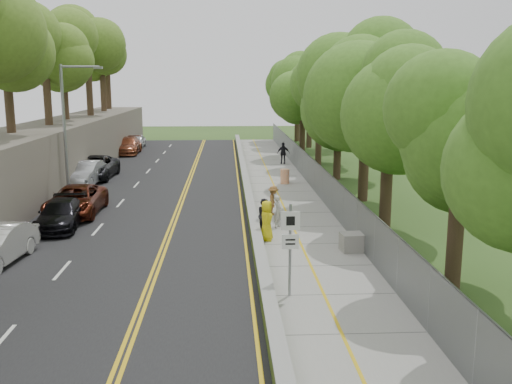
% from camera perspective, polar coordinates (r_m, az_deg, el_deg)
% --- Properties ---
extents(ground, '(140.00, 140.00, 0.00)m').
position_cam_1_polar(ground, '(21.94, -0.24, -7.62)').
color(ground, '#33511E').
rests_on(ground, ground).
extents(road, '(11.20, 66.00, 0.04)m').
position_cam_1_polar(road, '(36.71, -9.80, -0.11)').
color(road, black).
rests_on(road, ground).
extents(sidewalk, '(4.20, 66.00, 0.05)m').
position_cam_1_polar(sidewalk, '(36.61, 2.65, 0.01)').
color(sidewalk, gray).
rests_on(sidewalk, ground).
extents(jersey_barrier, '(0.42, 66.00, 0.60)m').
position_cam_1_polar(jersey_barrier, '(36.41, -0.95, 0.40)').
color(jersey_barrier, '#9DE33A').
rests_on(jersey_barrier, ground).
extents(rock_embankment, '(5.00, 66.00, 4.00)m').
position_cam_1_polar(rock_embankment, '(38.23, -22.05, 2.69)').
color(rock_embankment, '#595147').
rests_on(rock_embankment, ground).
extents(chainlink_fence, '(0.04, 66.00, 2.00)m').
position_cam_1_polar(chainlink_fence, '(36.70, 5.93, 1.54)').
color(chainlink_fence, slate).
rests_on(chainlink_fence, ground).
extents(trees_embankment, '(6.40, 66.00, 13.00)m').
position_cam_1_polar(trees_embankment, '(37.90, -22.27, 15.52)').
color(trees_embankment, olive).
rests_on(trees_embankment, rock_embankment).
extents(trees_fenceside, '(7.00, 66.00, 14.00)m').
position_cam_1_polar(trees_fenceside, '(36.64, 9.81, 10.85)').
color(trees_fenceside, '#508828').
rests_on(trees_fenceside, ground).
extents(streetlight, '(2.52, 0.22, 8.00)m').
position_cam_1_polar(streetlight, '(36.12, -18.28, 6.71)').
color(streetlight, gray).
rests_on(streetlight, ground).
extents(signpost, '(0.62, 0.09, 3.10)m').
position_cam_1_polar(signpost, '(18.57, 3.44, -4.79)').
color(signpost, gray).
rests_on(signpost, sidewalk).
extents(construction_barrel, '(0.61, 0.61, 1.01)m').
position_cam_1_polar(construction_barrel, '(39.36, 2.91, 1.57)').
color(construction_barrel, '#FF6113').
rests_on(construction_barrel, sidewalk).
extents(concrete_block, '(1.19, 0.93, 0.75)m').
position_cam_1_polar(concrete_block, '(24.18, 9.82, -4.95)').
color(concrete_block, gray).
rests_on(concrete_block, sidewalk).
extents(car_2, '(2.57, 5.51, 1.53)m').
position_cam_1_polar(car_2, '(31.62, -17.58, -0.82)').
color(car_2, '#4F1B0E').
rests_on(car_2, road).
extents(car_3, '(2.14, 4.69, 1.33)m').
position_cam_1_polar(car_3, '(29.00, -18.94, -2.14)').
color(car_3, black).
rests_on(car_3, road).
extents(car_4, '(2.11, 4.70, 1.57)m').
position_cam_1_polar(car_4, '(43.50, -15.70, 2.44)').
color(car_4, gray).
rests_on(car_4, road).
extents(car_5, '(1.99, 5.06, 1.64)m').
position_cam_1_polar(car_5, '(40.34, -16.71, 1.79)').
color(car_5, '#A6A8AD').
rests_on(car_5, road).
extents(car_6, '(2.84, 5.95, 1.64)m').
position_cam_1_polar(car_6, '(42.97, -15.86, 2.38)').
color(car_6, black).
rests_on(car_6, road).
extents(car_7, '(2.37, 5.60, 1.61)m').
position_cam_1_polar(car_7, '(56.87, -12.70, 4.54)').
color(car_7, brown).
rests_on(car_7, road).
extents(car_8, '(1.67, 4.10, 1.39)m').
position_cam_1_polar(car_8, '(62.33, -11.84, 5.02)').
color(car_8, '#BCBDC0').
rests_on(car_8, road).
extents(painter_0, '(0.70, 0.95, 1.80)m').
position_cam_1_polar(painter_0, '(25.24, 1.07, -2.88)').
color(painter_0, yellow).
rests_on(painter_0, sidewalk).
extents(painter_1, '(0.58, 0.68, 1.57)m').
position_cam_1_polar(painter_1, '(27.52, 2.20, -1.95)').
color(painter_1, beige).
rests_on(painter_1, sidewalk).
extents(painter_2, '(0.65, 0.81, 1.59)m').
position_cam_1_polar(painter_2, '(26.70, 0.85, -2.33)').
color(painter_2, '#232227').
rests_on(painter_2, sidewalk).
extents(painter_3, '(0.67, 1.05, 1.55)m').
position_cam_1_polar(painter_3, '(30.10, 1.75, -0.84)').
color(painter_3, '#925E2D').
rests_on(painter_3, sidewalk).
extents(person_far, '(1.09, 0.46, 1.84)m').
position_cam_1_polar(person_far, '(48.77, 2.75, 3.90)').
color(person_far, black).
rests_on(person_far, sidewalk).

